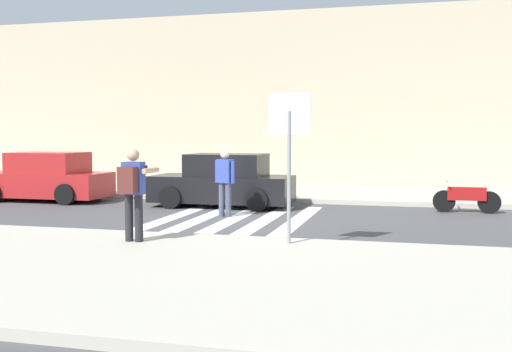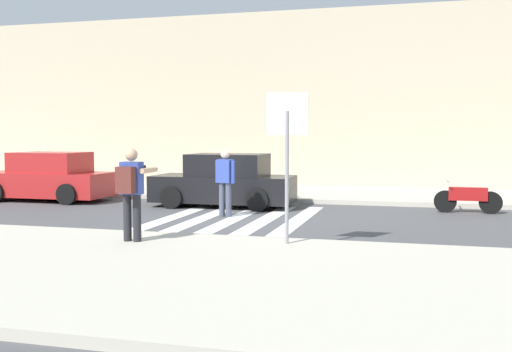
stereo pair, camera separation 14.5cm
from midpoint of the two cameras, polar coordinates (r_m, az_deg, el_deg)
name	(u,v)px [view 1 (the left image)]	position (r m, az deg, el deg)	size (l,w,h in m)	color
ground_plane	(235,218)	(15.16, -2.29, -4.06)	(120.00, 120.00, 0.00)	#4C4C4F
sidewalk_near	(119,269)	(9.48, -13.32, -8.66)	(60.00, 6.00, 0.14)	beige
sidewalk_far	(284,193)	(20.93, 2.47, -1.62)	(60.00, 4.80, 0.14)	beige
building_facade_far	(306,103)	(25.18, 4.61, 6.97)	(56.00, 4.00, 6.85)	beige
crosswalk_stripe_0	(179,215)	(15.88, -7.62, -3.71)	(0.44, 5.20, 0.01)	silver
crosswalk_stripe_1	(208,216)	(15.60, -4.89, -3.83)	(0.44, 5.20, 0.01)	silver
crosswalk_stripe_2	(237,217)	(15.35, -2.07, -3.94)	(0.44, 5.20, 0.01)	silver
crosswalk_stripe_3	(268,218)	(15.14, 0.84, -4.05)	(0.44, 5.20, 0.01)	silver
crosswalk_stripe_4	(299,219)	(14.98, 3.82, -4.15)	(0.44, 5.20, 0.01)	silver
stop_sign	(289,134)	(10.82, 2.81, 4.04)	(0.76, 0.08, 2.74)	gray
photographer_with_backpack	(133,186)	(11.26, -12.01, -0.98)	(0.59, 0.85, 1.72)	#232328
pedestrian_crossing	(225,179)	(15.39, -3.25, -0.29)	(0.56, 0.33, 1.72)	#474C60
parked_car_red	(46,178)	(20.19, -19.58, -0.19)	(4.10, 1.92, 1.55)	red
parked_car_black	(224,182)	(17.57, -3.34, -0.57)	(4.10, 1.92, 1.55)	black
motorcycle	(466,198)	(17.11, 19.18, -1.96)	(1.76, 0.60, 0.87)	black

